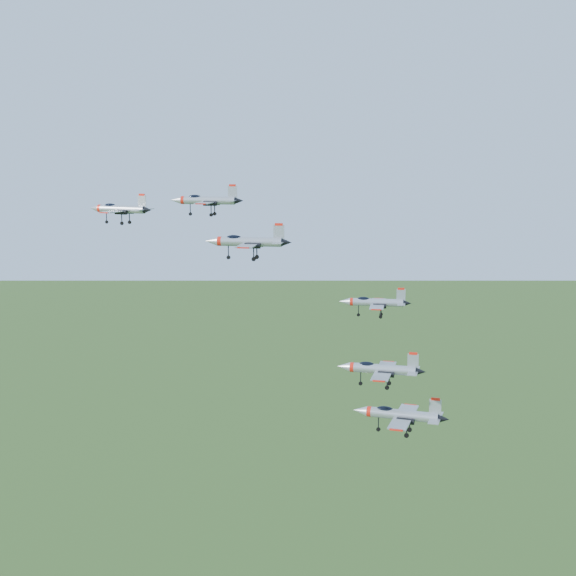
{
  "coord_description": "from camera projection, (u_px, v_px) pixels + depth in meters",
  "views": [
    {
      "loc": [
        14.41,
        -113.06,
        158.59
      ],
      "look_at": [
        4.69,
        -1.45,
        139.52
      ],
      "focal_mm": 50.0,
      "sensor_mm": 36.0,
      "label": 1
    }
  ],
  "objects": [
    {
      "name": "jet_left_low",
      "position": [
        374.0,
        302.0,
        123.0
      ],
      "size": [
        11.11,
        9.19,
        2.97
      ],
      "rotation": [
        0.0,
        0.0,
        -0.07
      ],
      "color": "#A2A8AE"
    },
    {
      "name": "jet_right_high",
      "position": [
        247.0,
        241.0,
        98.84
      ],
      "size": [
        10.98,
        9.08,
        2.93
      ],
      "rotation": [
        0.0,
        0.0,
        -0.07
      ],
      "color": "#A2A8AE"
    },
    {
      "name": "jet_lead",
      "position": [
        119.0,
        209.0,
        123.01
      ],
      "size": [
        11.08,
        9.47,
        3.04
      ],
      "rotation": [
        0.0,
        0.0,
        -0.32
      ],
      "color": "#A2A8AE"
    },
    {
      "name": "jet_right_low",
      "position": [
        380.0,
        369.0,
        107.75
      ],
      "size": [
        12.05,
        10.09,
        3.23
      ],
      "rotation": [
        0.0,
        0.0,
        -0.16
      ],
      "color": "#A2A8AE"
    },
    {
      "name": "jet_left_high",
      "position": [
        206.0,
        200.0,
        118.21
      ],
      "size": [
        11.16,
        9.24,
        2.98
      ],
      "rotation": [
        0.0,
        0.0,
        -0.08
      ],
      "color": "#A2A8AE"
    },
    {
      "name": "jet_trail",
      "position": [
        399.0,
        414.0,
        111.56
      ],
      "size": [
        13.45,
        11.35,
        3.62
      ],
      "rotation": [
        0.0,
        0.0,
        -0.23
      ],
      "color": "#A2A8AE"
    }
  ]
}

